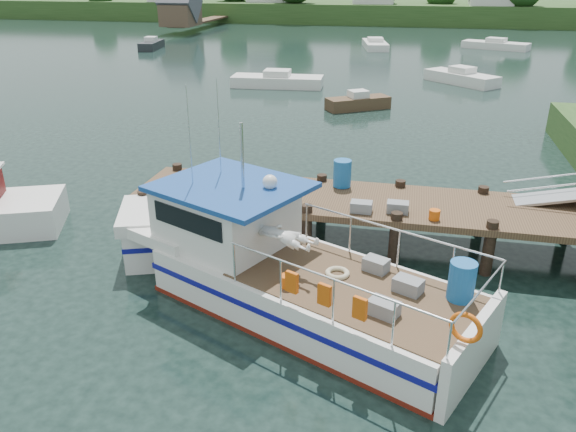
% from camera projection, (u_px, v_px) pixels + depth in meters
% --- Properties ---
extents(ground_plane, '(160.00, 160.00, 0.00)m').
position_uv_depth(ground_plane, '(330.00, 238.00, 17.46)').
color(ground_plane, black).
extents(far_shore, '(140.00, 42.55, 9.22)m').
position_uv_depth(far_shore, '(407.00, 7.00, 90.20)').
color(far_shore, '#2E4C1F').
rests_on(far_shore, ground).
extents(dock, '(16.60, 3.00, 4.78)m').
position_uv_depth(dock, '(569.00, 187.00, 15.27)').
color(dock, '#4B3623').
rests_on(dock, ground).
extents(lobster_boat, '(10.49, 6.68, 5.25)m').
position_uv_depth(lobster_boat, '(268.00, 264.00, 13.96)').
color(lobster_boat, silver).
rests_on(lobster_boat, ground).
extents(moored_rowboat, '(3.90, 3.19, 1.11)m').
position_uv_depth(moored_rowboat, '(358.00, 102.00, 33.47)').
color(moored_rowboat, '#4B3623').
rests_on(moored_rowboat, ground).
extents(moored_far, '(7.01, 4.60, 1.13)m').
position_uv_depth(moored_far, '(496.00, 45.00, 58.88)').
color(moored_far, silver).
rests_on(moored_far, ground).
extents(moored_a, '(6.55, 2.63, 1.18)m').
position_uv_depth(moored_a, '(277.00, 80.00, 39.88)').
color(moored_a, silver).
rests_on(moored_a, ground).
extents(moored_b, '(5.38, 5.17, 1.23)m').
position_uv_depth(moored_b, '(461.00, 77.00, 40.95)').
color(moored_b, silver).
rests_on(moored_b, ground).
extents(moored_d, '(3.36, 6.76, 1.10)m').
position_uv_depth(moored_d, '(375.00, 44.00, 59.45)').
color(moored_d, silver).
rests_on(moored_d, ground).
extents(moored_e, '(2.22, 4.76, 1.26)m').
position_uv_depth(moored_e, '(152.00, 45.00, 58.72)').
color(moored_e, black).
rests_on(moored_e, ground).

